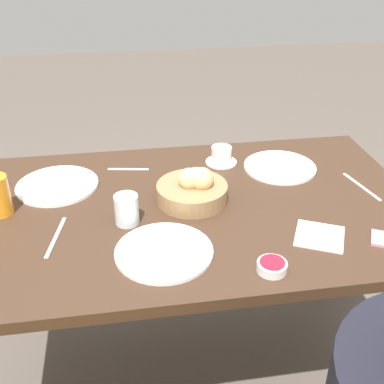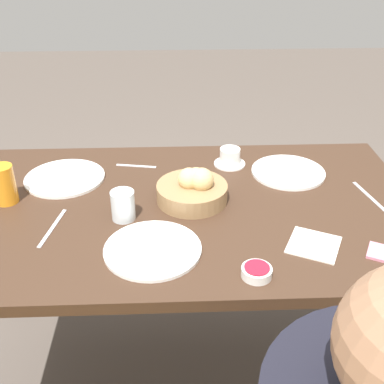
# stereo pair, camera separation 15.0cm
# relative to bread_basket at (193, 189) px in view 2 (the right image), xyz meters

# --- Properties ---
(ground_plane) EXTENTS (10.00, 10.00, 0.00)m
(ground_plane) POSITION_rel_bread_basket_xyz_m (0.01, 0.03, -0.80)
(ground_plane) COLOR #564C44
(dining_table) EXTENTS (1.43, 0.85, 0.76)m
(dining_table) POSITION_rel_bread_basket_xyz_m (0.01, 0.03, -0.14)
(dining_table) COLOR #3D281C
(dining_table) RESTS_ON ground_plane
(bread_basket) EXTENTS (0.22, 0.22, 0.11)m
(bread_basket) POSITION_rel_bread_basket_xyz_m (0.00, 0.00, 0.00)
(bread_basket) COLOR #99754C
(bread_basket) RESTS_ON dining_table
(plate_near_left) EXTENTS (0.25, 0.25, 0.01)m
(plate_near_left) POSITION_rel_bread_basket_xyz_m (-0.34, -0.17, -0.04)
(plate_near_left) COLOR white
(plate_near_left) RESTS_ON dining_table
(plate_near_right) EXTENTS (0.27, 0.27, 0.01)m
(plate_near_right) POSITION_rel_bread_basket_xyz_m (0.43, -0.16, -0.04)
(plate_near_right) COLOR white
(plate_near_right) RESTS_ON dining_table
(plate_far_center) EXTENTS (0.26, 0.26, 0.01)m
(plate_far_center) POSITION_rel_bread_basket_xyz_m (0.12, 0.26, -0.04)
(plate_far_center) COLOR white
(plate_far_center) RESTS_ON dining_table
(juice_glass) EXTENTS (0.07, 0.07, 0.12)m
(juice_glass) POSITION_rel_bread_basket_xyz_m (0.58, -0.02, 0.02)
(juice_glass) COLOR orange
(juice_glass) RESTS_ON dining_table
(water_tumbler) EXTENTS (0.07, 0.07, 0.09)m
(water_tumbler) POSITION_rel_bread_basket_xyz_m (0.21, 0.09, 0.00)
(water_tumbler) COLOR silver
(water_tumbler) RESTS_ON dining_table
(coffee_cup) EXTENTS (0.11, 0.11, 0.06)m
(coffee_cup) POSITION_rel_bread_basket_xyz_m (-0.14, -0.24, -0.01)
(coffee_cup) COLOR white
(coffee_cup) RESTS_ON dining_table
(jam_bowl_berry) EXTENTS (0.08, 0.08, 0.03)m
(jam_bowl_berry) POSITION_rel_bread_basket_xyz_m (-0.14, 0.37, -0.03)
(jam_bowl_berry) COLOR white
(jam_bowl_berry) RESTS_ON dining_table
(fork_silver) EXTENTS (0.05, 0.19, 0.00)m
(fork_silver) POSITION_rel_bread_basket_xyz_m (0.41, 0.14, -0.04)
(fork_silver) COLOR #B7B7BC
(fork_silver) RESTS_ON dining_table
(knife_silver) EXTENTS (0.05, 0.19, 0.00)m
(knife_silver) POSITION_rel_bread_basket_xyz_m (-0.56, 0.00, -0.04)
(knife_silver) COLOR #B7B7BC
(knife_silver) RESTS_ON dining_table
(spoon_coffee) EXTENTS (0.14, 0.04, 0.00)m
(spoon_coffee) POSITION_rel_bread_basket_xyz_m (0.19, -0.24, -0.04)
(spoon_coffee) COLOR #B7B7BC
(spoon_coffee) RESTS_ON dining_table
(napkin) EXTENTS (0.18, 0.18, 0.00)m
(napkin) POSITION_rel_bread_basket_xyz_m (-0.32, 0.25, -0.04)
(napkin) COLOR silver
(napkin) RESTS_ON dining_table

